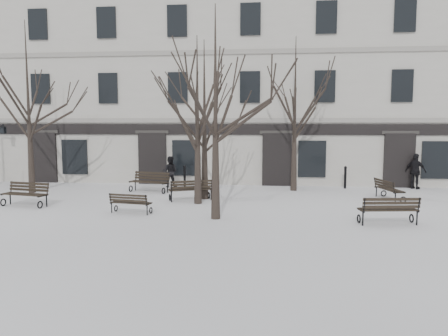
# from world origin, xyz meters

# --- Properties ---
(ground) EXTENTS (100.00, 100.00, 0.00)m
(ground) POSITION_xyz_m (0.00, 0.00, 0.00)
(ground) COLOR white
(ground) RESTS_ON ground
(building) EXTENTS (40.40, 10.20, 11.40)m
(building) POSITION_xyz_m (0.00, 12.96, 5.52)
(building) COLOR #B7B3AA
(building) RESTS_ON ground
(tree_1) EXTENTS (4.95, 4.95, 7.07)m
(tree_1) POSITION_xyz_m (0.05, 2.14, 4.42)
(tree_1) COLOR black
(tree_1) RESTS_ON ground
(tree_2) EXTENTS (5.29, 5.29, 7.55)m
(tree_2) POSITION_xyz_m (1.17, -0.74, 4.72)
(tree_2) COLOR black
(tree_2) RESTS_ON ground
(tree_4) EXTENTS (5.87, 5.87, 8.39)m
(tree_4) POSITION_xyz_m (-8.67, 4.26, 5.25)
(tree_4) COLOR black
(tree_4) RESTS_ON ground
(tree_5) EXTENTS (4.99, 4.99, 7.12)m
(tree_5) POSITION_xyz_m (0.16, 3.38, 4.45)
(tree_5) COLOR black
(tree_5) RESTS_ON ground
(tree_6) EXTENTS (5.42, 5.42, 7.75)m
(tree_6) POSITION_xyz_m (4.34, 6.28, 4.84)
(tree_6) COLOR black
(tree_6) RESTS_ON ground
(bench_0) EXTENTS (2.05, 1.08, 0.99)m
(bench_0) POSITION_xyz_m (-7.00, 0.85, 0.54)
(bench_0) COLOR black
(bench_0) RESTS_ON ground
(bench_1) EXTENTS (1.65, 0.84, 0.80)m
(bench_1) POSITION_xyz_m (-2.18, -0.18, 0.43)
(bench_1) COLOR black
(bench_1) RESTS_ON ground
(bench_2) EXTENTS (2.03, 0.97, 0.98)m
(bench_2) POSITION_xyz_m (7.14, -1.05, 0.53)
(bench_2) COLOR black
(bench_2) RESTS_ON ground
(bench_3) EXTENTS (2.11, 1.26, 1.01)m
(bench_3) POSITION_xyz_m (-2.87, 5.01, 0.55)
(bench_3) COLOR black
(bench_3) RESTS_ON ground
(bench_4) EXTENTS (2.00, 1.38, 0.96)m
(bench_4) POSITION_xyz_m (-0.38, 2.82, 0.52)
(bench_4) COLOR black
(bench_4) RESTS_ON ground
(bench_5) EXTENTS (1.06, 1.91, 0.92)m
(bench_5) POSITION_xyz_m (8.43, 3.98, 0.50)
(bench_5) COLOR black
(bench_5) RESTS_ON ground
(bollard_a) EXTENTS (0.15, 0.15, 1.17)m
(bollard_a) POSITION_xyz_m (-1.48, 7.01, 0.63)
(bollard_a) COLOR black
(bollard_a) RESTS_ON ground
(bollard_b) EXTENTS (0.15, 0.15, 1.19)m
(bollard_b) POSITION_xyz_m (7.09, 7.26, 0.64)
(bollard_b) COLOR black
(bollard_b) RESTS_ON ground
(pedestrian_b) EXTENTS (0.83, 0.66, 1.67)m
(pedestrian_b) POSITION_xyz_m (-2.24, 6.79, 0.00)
(pedestrian_b) COLOR black
(pedestrian_b) RESTS_ON ground
(pedestrian_c) EXTENTS (1.11, 1.09, 1.87)m
(pedestrian_c) POSITION_xyz_m (10.72, 7.44, 0.00)
(pedestrian_c) COLOR black
(pedestrian_c) RESTS_ON ground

